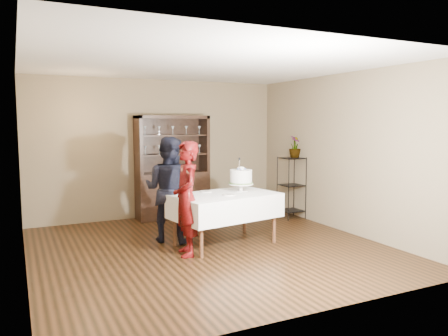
{
  "coord_description": "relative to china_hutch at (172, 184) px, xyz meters",
  "views": [
    {
      "loc": [
        -2.57,
        -5.83,
        1.87
      ],
      "look_at": [
        0.29,
        0.1,
        1.18
      ],
      "focal_mm": 35.0,
      "sensor_mm": 36.0,
      "label": 1
    }
  ],
  "objects": [
    {
      "name": "wall_left",
      "position": [
        -2.7,
        -2.25,
        0.69
      ],
      "size": [
        0.02,
        5.0,
        2.7
      ],
      "primitive_type": "cube",
      "color": "#76654B",
      "rests_on": "floor"
    },
    {
      "name": "cake_table",
      "position": [
        0.1,
        -2.17,
        -0.07
      ],
      "size": [
        1.71,
        1.22,
        0.78
      ],
      "rotation": [
        0.0,
        0.0,
        0.17
      ],
      "color": "silver",
      "rests_on": "floor"
    },
    {
      "name": "cake",
      "position": [
        0.44,
        -2.04,
        0.33
      ],
      "size": [
        0.42,
        0.42,
        0.54
      ],
      "rotation": [
        0.0,
        0.0,
        -0.24
      ],
      "color": "white",
      "rests_on": "cake_table"
    },
    {
      "name": "wall_right",
      "position": [
        2.3,
        -2.25,
        0.69
      ],
      "size": [
        0.02,
        5.0,
        2.7
      ],
      "primitive_type": "cube",
      "color": "#76654B",
      "rests_on": "floor"
    },
    {
      "name": "plate_far",
      "position": [
        -0.09,
        -1.86,
        0.13
      ],
      "size": [
        0.22,
        0.22,
        0.01
      ],
      "primitive_type": "cylinder",
      "rotation": [
        0.0,
        0.0,
        0.14
      ],
      "color": "white",
      "rests_on": "cake_table"
    },
    {
      "name": "ceiling",
      "position": [
        -0.2,
        -2.25,
        2.04
      ],
      "size": [
        5.0,
        5.0,
        0.0
      ],
      "primitive_type": "plane",
      "rotation": [
        3.14,
        0.0,
        0.0
      ],
      "color": "silver",
      "rests_on": "back_wall"
    },
    {
      "name": "man",
      "position": [
        -0.62,
        -1.61,
        0.16
      ],
      "size": [
        1.01,
        1.0,
        1.65
      ],
      "primitive_type": "imported",
      "rotation": [
        0.0,
        0.0,
        2.41
      ],
      "color": "black",
      "rests_on": "floor"
    },
    {
      "name": "plate_near",
      "position": [
        0.09,
        -2.3,
        0.13
      ],
      "size": [
        0.24,
        0.24,
        0.01
      ],
      "primitive_type": "cylinder",
      "rotation": [
        0.0,
        0.0,
        -0.34
      ],
      "color": "white",
      "rests_on": "cake_table"
    },
    {
      "name": "floor",
      "position": [
        -0.2,
        -2.25,
        -0.66
      ],
      "size": [
        5.0,
        5.0,
        0.0
      ],
      "primitive_type": "plane",
      "color": "black",
      "rests_on": "ground"
    },
    {
      "name": "plant_etagere",
      "position": [
        2.08,
        -1.05,
        -0.01
      ],
      "size": [
        0.42,
        0.42,
        1.2
      ],
      "color": "black",
      "rests_on": "floor"
    },
    {
      "name": "woman",
      "position": [
        -0.62,
        -2.42,
        0.14
      ],
      "size": [
        0.47,
        0.64,
        1.62
      ],
      "primitive_type": "imported",
      "rotation": [
        0.0,
        0.0,
        -1.73
      ],
      "color": "#310407",
      "rests_on": "floor"
    },
    {
      "name": "china_hutch",
      "position": [
        0.0,
        0.0,
        0.0
      ],
      "size": [
        1.4,
        0.48,
        2.0
      ],
      "color": "black",
      "rests_on": "floor"
    },
    {
      "name": "back_wall",
      "position": [
        -0.2,
        0.25,
        0.69
      ],
      "size": [
        5.0,
        0.02,
        2.7
      ],
      "primitive_type": "cube",
      "color": "#76654B",
      "rests_on": "floor"
    },
    {
      "name": "potted_plant",
      "position": [
        2.12,
        -1.09,
        0.74
      ],
      "size": [
        0.34,
        0.34,
        0.43
      ],
      "primitive_type": "imported",
      "rotation": [
        0.0,
        0.0,
        0.71
      ],
      "color": "#4E7035",
      "rests_on": "plant_etagere"
    }
  ]
}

